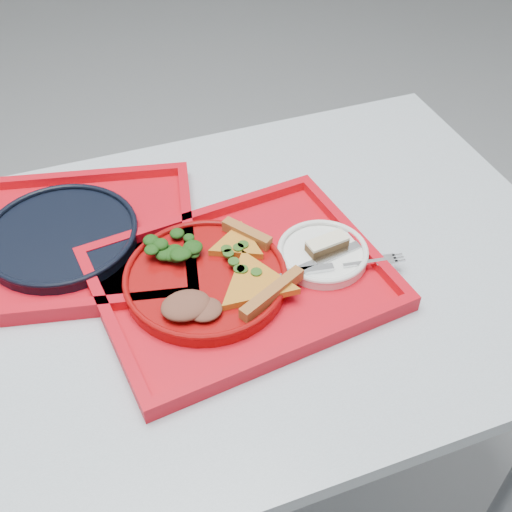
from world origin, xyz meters
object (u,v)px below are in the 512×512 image
Objects in this scene: tray_main at (240,282)px; navy_plate at (62,237)px; dessert_bar at (327,244)px; tray_far at (63,243)px; dinner_plate at (206,280)px.

navy_plate reaches higher than tray_main.
tray_main is 6.18× the size of dessert_bar.
tray_far is 0.01m from navy_plate.
tray_far is 1.73× the size of dinner_plate.
tray_main is at bearing -37.30° from navy_plate.
navy_plate is (-0.20, 0.19, -0.00)m from dinner_plate.
tray_far is 6.18× the size of dessert_bar.
dessert_bar is (0.21, -0.00, 0.01)m from dinner_plate.
tray_far is 0.27m from dinner_plate.
dessert_bar reaches higher than tray_far.
tray_main is at bearing 174.77° from dessert_bar.
tray_far is at bearing 137.37° from dinner_plate.
tray_far is 0.45m from dessert_bar.
dinner_plate reaches higher than tray_main.
dessert_bar is at bearing -4.30° from tray_main.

